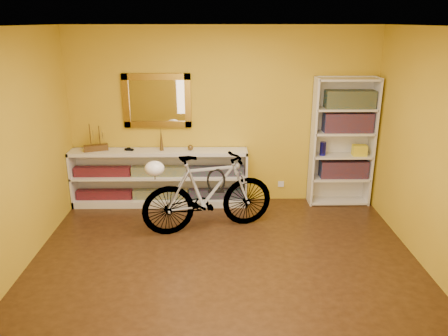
{
  "coord_description": "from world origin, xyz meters",
  "views": [
    {
      "loc": [
        -0.07,
        -4.34,
        2.65
      ],
      "look_at": [
        0.0,
        0.7,
        0.95
      ],
      "focal_mm": 35.18,
      "sensor_mm": 36.0,
      "label": 1
    }
  ],
  "objects_px": {
    "helmet": "(155,168)",
    "console_unit": "(160,178)",
    "bookcase": "(342,143)",
    "bicycle": "(208,193)"
  },
  "relations": [
    {
      "from": "helmet",
      "to": "console_unit",
      "type": "bearing_deg",
      "value": 94.77
    },
    {
      "from": "bookcase",
      "to": "console_unit",
      "type": "bearing_deg",
      "value": -179.47
    },
    {
      "from": "console_unit",
      "to": "bookcase",
      "type": "distance_m",
      "value": 2.75
    },
    {
      "from": "console_unit",
      "to": "bicycle",
      "type": "bearing_deg",
      "value": -49.01
    },
    {
      "from": "bicycle",
      "to": "helmet",
      "type": "bearing_deg",
      "value": 90.0
    },
    {
      "from": "bookcase",
      "to": "bicycle",
      "type": "bearing_deg",
      "value": -155.77
    },
    {
      "from": "bookcase",
      "to": "helmet",
      "type": "relative_size",
      "value": 7.71
    },
    {
      "from": "console_unit",
      "to": "helmet",
      "type": "height_order",
      "value": "helmet"
    },
    {
      "from": "console_unit",
      "to": "helmet",
      "type": "distance_m",
      "value": 1.16
    },
    {
      "from": "console_unit",
      "to": "helmet",
      "type": "bearing_deg",
      "value": -85.23
    }
  ]
}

